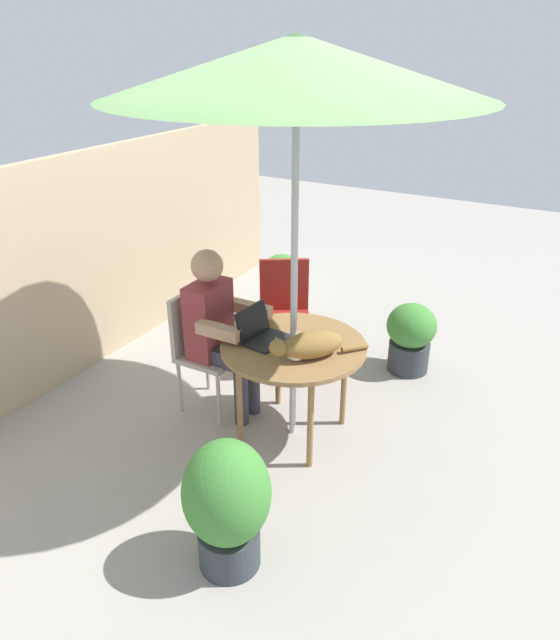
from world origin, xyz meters
name	(u,v)px	position (x,y,z in m)	size (l,w,h in m)	color
ground_plane	(292,432)	(0.00, 0.00, 0.00)	(14.00, 14.00, 0.00)	gray
fence_back	(74,268)	(0.00, 1.95, 0.86)	(5.53, 0.08, 1.73)	tan
patio_table	(293,352)	(0.00, 0.00, 0.64)	(0.95, 0.95, 0.70)	olive
patio_umbrella	(297,67)	(0.00, 0.00, 2.36)	(2.13, 2.13, 2.52)	#B7B7BC
chair_occupied	(201,341)	(0.00, 0.75, 0.53)	(0.40, 0.40, 0.89)	#B2A899
chair_empty	(285,306)	(0.83, 0.52, 0.53)	(0.55, 0.55, 0.89)	maroon
person_seated	(218,325)	(0.00, 0.60, 0.69)	(0.48, 0.48, 1.23)	maroon
laptop	(259,330)	(-0.05, 0.23, 0.76)	(0.32, 0.28, 0.21)	black
cat	(309,346)	(-0.11, -0.16, 0.78)	(0.50, 0.48, 0.17)	olive
potted_plant_near_fence	(411,336)	(1.22, -0.44, 0.31)	(0.40, 0.40, 0.59)	#33383D
potted_plant_by_chair	(227,502)	(-1.15, -0.24, 0.41)	(0.45, 0.45, 0.76)	#33383D
potted_plant_corner	(282,285)	(1.51, 0.91, 0.38)	(0.40, 0.40, 0.68)	#595654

